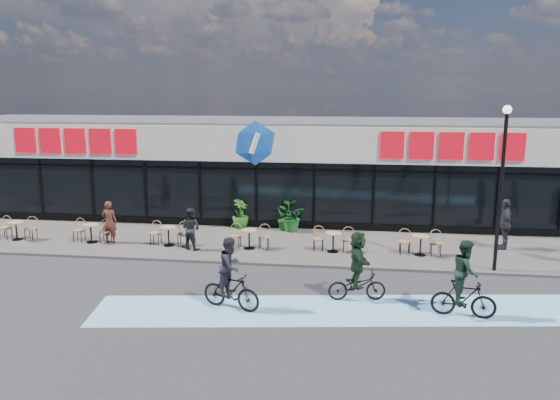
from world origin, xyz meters
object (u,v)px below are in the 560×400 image
patron_left (109,222)px  cyclist_b (464,285)px  potted_plant_right (282,219)px  patron_right (191,229)px  pedestrian_a (505,224)px  potted_plant_mid (290,217)px  lamp_post (502,175)px  cyclist_a (357,270)px  potted_plant_left (240,214)px

patron_left → cyclist_b: bearing=156.3°
potted_plant_right → cyclist_b: size_ratio=0.48×
patron_right → pedestrian_a: 11.81m
potted_plant_mid → pedestrian_a: bearing=-10.2°
potted_plant_right → pedestrian_a: 8.79m
lamp_post → cyclist_a: (-4.57, -3.00, -2.41)m
lamp_post → pedestrian_a: 3.61m
patron_right → patron_left: bearing=13.4°
lamp_post → potted_plant_left: size_ratio=4.30×
pedestrian_a → cyclist_a: size_ratio=0.93×
patron_left → potted_plant_right: bearing=-157.6°
potted_plant_left → potted_plant_mid: (2.18, -0.24, -0.00)m
patron_left → patron_right: size_ratio=1.05×
potted_plant_mid → potted_plant_right: size_ratio=1.23×
cyclist_a → cyclist_b: size_ratio=0.96×
potted_plant_right → cyclist_b: bearing=-53.6°
potted_plant_left → potted_plant_right: potted_plant_left is taller
patron_right → lamp_post: bearing=-164.9°
potted_plant_right → patron_right: bearing=-134.0°
cyclist_b → lamp_post: bearing=65.6°
lamp_post → patron_left: (-14.16, 1.48, -2.38)m
potted_plant_right → potted_plant_left: bearing=174.2°
patron_right → pedestrian_a: size_ratio=0.83×
patron_left → pedestrian_a: bearing=-176.0°
potted_plant_mid → potted_plant_right: 0.35m
potted_plant_mid → patron_left: patron_left is taller
potted_plant_mid → pedestrian_a: (8.31, -1.50, 0.33)m
lamp_post → cyclist_b: lamp_post is taller
potted_plant_left → patron_right: bearing=-109.8°
potted_plant_mid → cyclist_b: cyclist_b is taller
pedestrian_a → cyclist_b: bearing=-18.7°
cyclist_a → cyclist_b: cyclist_b is taller
potted_plant_mid → pedestrian_a: 8.45m
patron_right → cyclist_a: size_ratio=0.77×
cyclist_b → pedestrian_a: bearing=67.5°
patron_right → pedestrian_a: (11.70, 1.61, 0.16)m
lamp_post → potted_plant_right: bearing=151.3°
potted_plant_right → pedestrian_a: bearing=-10.2°
potted_plant_left → cyclist_a: size_ratio=0.61×
lamp_post → cyclist_a: 5.97m
lamp_post → potted_plant_left: lamp_post is taller
potted_plant_mid → pedestrian_a: pedestrian_a is taller
potted_plant_right → patron_left: (-6.48, -2.73, 0.32)m
potted_plant_right → pedestrian_a: (8.64, -1.56, 0.45)m
patron_left → pedestrian_a: 15.16m
patron_right → cyclist_a: (6.17, -4.04, 0.01)m
potted_plant_left → cyclist_a: cyclist_a is taller
lamp_post → potted_plant_right: lamp_post is taller
potted_plant_mid → cyclist_b: bearing=-54.9°
potted_plant_mid → potted_plant_right: bearing=170.7°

